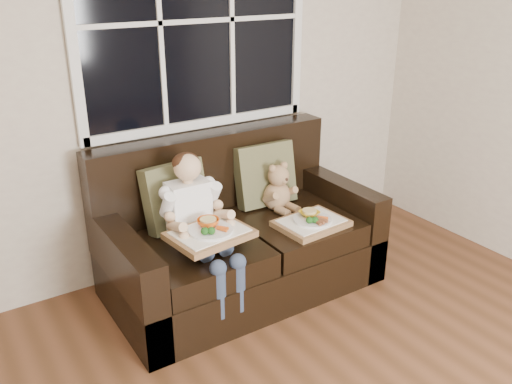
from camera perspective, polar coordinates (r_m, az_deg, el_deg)
window_back at (r=3.56m, az=-6.33°, el=17.47°), size 1.62×0.04×1.37m
loveseat at (r=3.55m, az=-2.00°, el=-5.17°), size 1.70×0.92×0.96m
pillow_left at (r=3.38m, az=-8.49°, el=-0.40°), size 0.43×0.25×0.42m
pillow_right at (r=3.68m, az=0.96°, el=1.86°), size 0.43×0.21×0.43m
child at (r=3.17m, az=-6.30°, el=-2.34°), size 0.36×0.59×0.81m
teddy_bear at (r=3.61m, az=2.34°, el=0.19°), size 0.21×0.26×0.34m
tray_left at (r=3.07m, az=-4.88°, el=-4.27°), size 0.48×0.39×0.10m
tray_right at (r=3.42m, az=5.84°, el=-3.15°), size 0.45×0.35×0.10m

